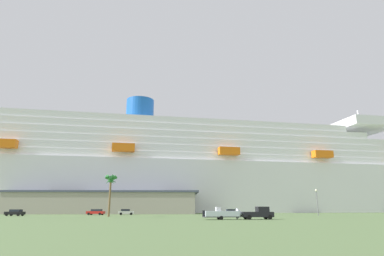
# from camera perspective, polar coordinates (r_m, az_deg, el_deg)

# --- Properties ---
(ground_plane) EXTENTS (600.00, 600.00, 0.00)m
(ground_plane) POSITION_cam_1_polar(r_m,az_deg,el_deg) (110.45, 1.82, -15.12)
(ground_plane) COLOR #567042
(cruise_ship) EXTENTS (268.59, 54.87, 52.34)m
(cruise_ship) POSITION_cam_1_polar(r_m,az_deg,el_deg) (137.74, 5.00, -8.30)
(cruise_ship) COLOR white
(cruise_ship) RESTS_ON ground_plane
(terminal_building) EXTENTS (63.41, 22.90, 7.24)m
(terminal_building) POSITION_cam_1_polar(r_m,az_deg,el_deg) (113.12, -15.39, -12.77)
(terminal_building) COLOR gray
(terminal_building) RESTS_ON ground_plane
(pickup_truck) EXTENTS (5.68, 2.47, 2.20)m
(pickup_truck) POSITION_cam_1_polar(r_m,az_deg,el_deg) (59.43, 11.83, -14.77)
(pickup_truck) COLOR black
(pickup_truck) RESTS_ON ground_plane
(small_boat_on_trailer) EXTENTS (8.30, 2.35, 2.15)m
(small_boat_on_trailer) POSITION_cam_1_polar(r_m,az_deg,el_deg) (57.72, 6.06, -15.10)
(small_boat_on_trailer) COLOR #595960
(small_boat_on_trailer) RESTS_ON ground_plane
(palm_tree) EXTENTS (2.97, 3.10, 9.49)m
(palm_tree) POSITION_cam_1_polar(r_m,az_deg,el_deg) (77.75, -14.41, -9.38)
(palm_tree) COLOR brown
(palm_tree) RESTS_ON ground_plane
(street_lamp) EXTENTS (0.56, 0.56, 6.59)m
(street_lamp) POSITION_cam_1_polar(r_m,az_deg,el_deg) (89.23, 21.52, -11.61)
(street_lamp) COLOR slate
(street_lamp) RESTS_ON ground_plane
(parked_car_red_hatchback) EXTENTS (5.05, 2.82, 1.58)m
(parked_car_red_hatchback) POSITION_cam_1_polar(r_m,az_deg,el_deg) (94.19, -16.89, -14.23)
(parked_car_red_hatchback) COLOR red
(parked_car_red_hatchback) RESTS_ON ground_plane
(parked_car_white_van) EXTENTS (4.50, 2.58, 1.58)m
(parked_car_white_van) POSITION_cam_1_polar(r_m,az_deg,el_deg) (93.78, -11.81, -14.53)
(parked_car_white_van) COLOR white
(parked_car_white_van) RESTS_ON ground_plane
(parked_car_blue_suv) EXTENTS (4.58, 2.23, 1.58)m
(parked_car_blue_suv) POSITION_cam_1_polar(r_m,az_deg,el_deg) (94.54, 6.93, -14.71)
(parked_car_blue_suv) COLOR #264C99
(parked_car_blue_suv) RESTS_ON ground_plane
(parked_car_black_coupe) EXTENTS (4.57, 2.61, 1.58)m
(parked_car_black_coupe) POSITION_cam_1_polar(r_m,az_deg,el_deg) (91.78, -29.19, -13.11)
(parked_car_black_coupe) COLOR black
(parked_car_black_coupe) RESTS_ON ground_plane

